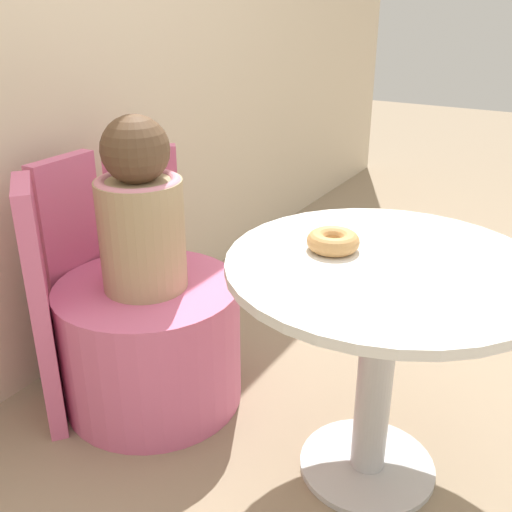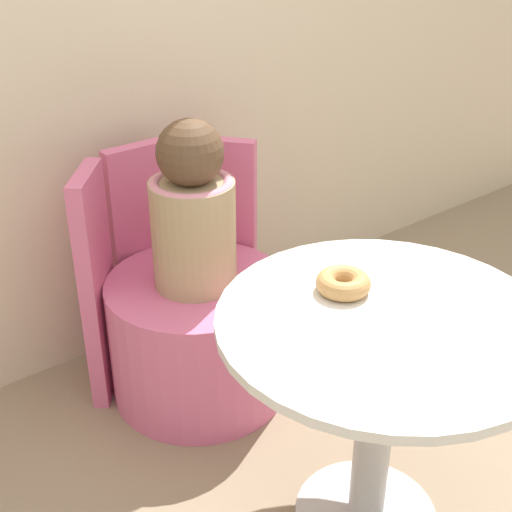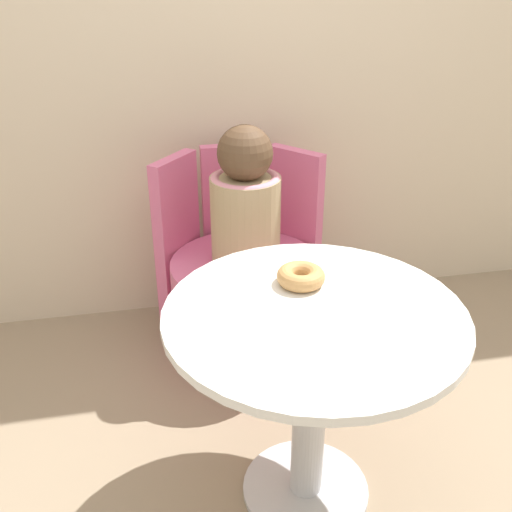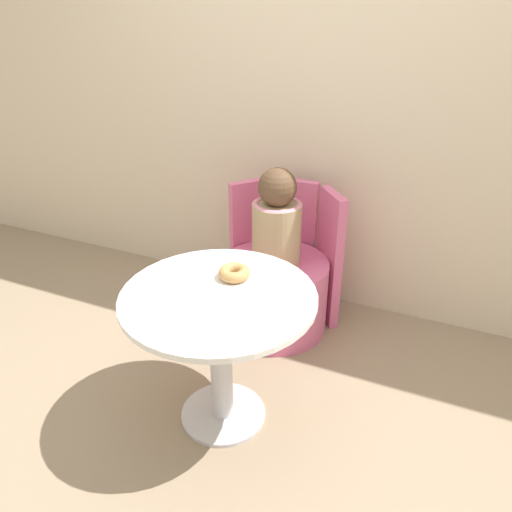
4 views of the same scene
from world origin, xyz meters
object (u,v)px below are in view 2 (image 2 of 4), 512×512
at_px(child_figure, 193,212).
at_px(donut, 343,283).
at_px(tub_chair, 198,337).
at_px(round_table, 380,371).

relative_size(child_figure, donut, 3.92).
relative_size(tub_chair, donut, 4.31).
bearing_deg(child_figure, tub_chair, -90.00).
height_order(tub_chair, child_figure, child_figure).
xyz_separation_m(round_table, donut, (0.00, 0.14, 0.18)).
xyz_separation_m(tub_chair, child_figure, (0.00, 0.00, 0.44)).
bearing_deg(donut, child_figure, 94.29).
height_order(round_table, donut, donut).
relative_size(tub_chair, child_figure, 1.10).
xyz_separation_m(tub_chair, donut, (0.04, -0.59, 0.46)).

